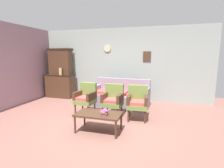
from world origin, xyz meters
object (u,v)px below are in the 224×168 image
object	(u,v)px
vase_on_cabinet	(61,71)
armchair_near_couch_end	(137,101)
floral_couch	(120,97)
book_stack_on_table	(104,112)
side_cabinet	(61,86)
armchair_by_doorway	(86,97)
armchair_near_cabinet	(113,99)
coffee_table	(99,115)

from	to	relation	value
vase_on_cabinet	armchair_near_couch_end	distance (m)	3.58
floral_couch	book_stack_on_table	world-z (taller)	floral_couch
side_cabinet	armchair_by_doorway	distance (m)	2.46
armchair_near_cabinet	book_stack_on_table	distance (m)	1.06
armchair_near_cabinet	side_cabinet	bearing A→B (deg)	148.80
armchair_by_doorway	armchair_near_couch_end	world-z (taller)	same
floral_couch	coffee_table	distance (m)	2.03
armchair_near_couch_end	book_stack_on_table	size ratio (longest dim) A/B	5.70
armchair_near_couch_end	book_stack_on_table	bearing A→B (deg)	-118.89
floral_couch	armchair_near_couch_end	size ratio (longest dim) A/B	2.16
side_cabinet	book_stack_on_table	bearing A→B (deg)	-43.79
armchair_near_couch_end	floral_couch	bearing A→B (deg)	124.21
side_cabinet	armchair_by_doorway	bearing A→B (deg)	-40.73
armchair_near_cabinet	coffee_table	world-z (taller)	armchair_near_cabinet
coffee_table	armchair_by_doorway	bearing A→B (deg)	127.47
vase_on_cabinet	armchair_near_cabinet	distance (m)	2.97
floral_couch	armchair_near_cabinet	bearing A→B (deg)	-87.73
armchair_by_doorway	armchair_near_cabinet	xyz separation A→B (m)	(0.82, -0.02, 0.00)
side_cabinet	vase_on_cabinet	xyz separation A→B (m)	(0.15, -0.18, 0.60)
vase_on_cabinet	armchair_near_couch_end	xyz separation A→B (m)	(3.21, -1.46, -0.57)
side_cabinet	coffee_table	xyz separation A→B (m)	(2.64, -2.61, -0.09)
vase_on_cabinet	book_stack_on_table	world-z (taller)	vase_on_cabinet
floral_couch	armchair_by_doorway	bearing A→B (deg)	-127.23
vase_on_cabinet	armchair_near_couch_end	bearing A→B (deg)	-24.47
vase_on_cabinet	armchair_by_doorway	world-z (taller)	vase_on_cabinet
vase_on_cabinet	armchair_by_doorway	distance (m)	2.30
vase_on_cabinet	armchair_near_cabinet	xyz separation A→B (m)	(2.54, -1.45, -0.57)
book_stack_on_table	armchair_by_doorway	bearing A→B (deg)	130.88
floral_couch	armchair_near_cabinet	world-z (taller)	same
vase_on_cabinet	armchair_near_couch_end	world-z (taller)	vase_on_cabinet
vase_on_cabinet	coffee_table	xyz separation A→B (m)	(2.49, -2.43, -0.69)
vase_on_cabinet	book_stack_on_table	bearing A→B (deg)	-43.36
armchair_by_doorway	armchair_near_cabinet	size ratio (longest dim) A/B	1.00
book_stack_on_table	armchair_near_cabinet	bearing A→B (deg)	95.84
armchair_by_doorway	book_stack_on_table	bearing A→B (deg)	-49.12
vase_on_cabinet	coffee_table	size ratio (longest dim) A/B	0.28
armchair_near_cabinet	book_stack_on_table	xyz separation A→B (m)	(0.11, -1.05, -0.02)
side_cabinet	floral_couch	distance (m)	2.71
armchair_by_doorway	coffee_table	distance (m)	1.27
armchair_by_doorway	armchair_near_cabinet	world-z (taller)	same
armchair_near_cabinet	vase_on_cabinet	bearing A→B (deg)	150.31
armchair_near_cabinet	coffee_table	size ratio (longest dim) A/B	0.90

